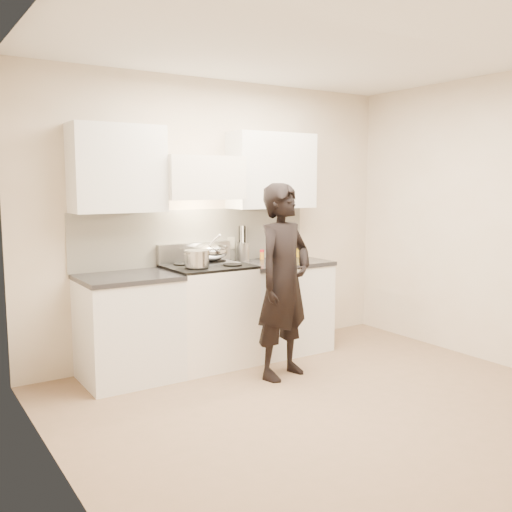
# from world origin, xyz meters

# --- Properties ---
(ground_plane) EXTENTS (4.00, 4.00, 0.00)m
(ground_plane) POSITION_xyz_m (0.00, 0.00, 0.00)
(ground_plane) COLOR #886950
(room_shell) EXTENTS (4.04, 3.54, 2.70)m
(room_shell) POSITION_xyz_m (-0.06, 0.37, 1.60)
(room_shell) COLOR beige
(room_shell) RESTS_ON ground
(stove) EXTENTS (0.76, 0.65, 0.96)m
(stove) POSITION_xyz_m (-0.30, 1.42, 0.47)
(stove) COLOR white
(stove) RESTS_ON ground
(counter_right) EXTENTS (0.92, 0.67, 0.92)m
(counter_right) POSITION_xyz_m (0.53, 1.43, 0.46)
(counter_right) COLOR white
(counter_right) RESTS_ON ground
(counter_left) EXTENTS (0.82, 0.67, 0.92)m
(counter_left) POSITION_xyz_m (-1.08, 1.43, 0.46)
(counter_left) COLOR white
(counter_left) RESTS_ON ground
(wok) EXTENTS (0.35, 0.43, 0.28)m
(wok) POSITION_xyz_m (-0.20, 1.57, 1.05)
(wok) COLOR #B1B1B1
(wok) RESTS_ON stove
(stock_pot) EXTENTS (0.30, 0.29, 0.15)m
(stock_pot) POSITION_xyz_m (-0.47, 1.31, 1.03)
(stock_pot) COLOR #B1B1B1
(stock_pot) RESTS_ON stove
(utensil_crock) EXTENTS (0.13, 0.13, 0.35)m
(utensil_crock) POSITION_xyz_m (0.23, 1.66, 1.03)
(utensil_crock) COLOR #A5A5A5
(utensil_crock) RESTS_ON counter_right
(spice_jar) EXTENTS (0.04, 0.04, 0.10)m
(spice_jar) POSITION_xyz_m (0.45, 1.64, 0.97)
(spice_jar) COLOR orange
(spice_jar) RESTS_ON counter_right
(oil_glass) EXTENTS (0.07, 0.07, 0.12)m
(oil_glass) POSITION_xyz_m (0.90, 1.60, 0.98)
(oil_glass) COLOR #B38211
(oil_glass) RESTS_ON counter_right
(person) EXTENTS (0.71, 0.57, 1.70)m
(person) POSITION_xyz_m (0.10, 0.76, 0.85)
(person) COLOR black
(person) RESTS_ON ground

